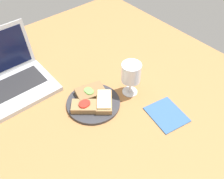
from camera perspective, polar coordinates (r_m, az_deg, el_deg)
The scene contains 8 objects.
wooden_table at distance 106.32cm, azimuth -5.12°, elevation -2.35°, with size 140.00×140.00×3.00cm, color #9E6B3D.
plate at distance 102.11cm, azimuth -4.29°, elevation -3.12°, with size 21.85×21.85×1.19cm, color #333338.
sandwich_with_cucumber at distance 103.77cm, azimuth -4.98°, elevation -0.62°, with size 13.27×10.46×2.99cm.
sandwich_with_tomato at distance 98.70cm, azimuth -6.25°, elevation -3.81°, with size 11.86×11.35×3.09cm.
sandwich_with_cheese at distance 99.61cm, azimuth -1.81°, elevation -2.74°, with size 12.12×12.86×3.28cm.
wine_glass at distance 100.00cm, azimuth 4.38°, elevation 3.63°, with size 7.94×7.94×15.15cm.
laptop at distance 114.80cm, azimuth -22.28°, elevation 2.00°, with size 32.03×27.61×22.68cm.
napkin at distance 100.80cm, azimuth 12.38°, elevation -5.59°, with size 12.47×14.76×0.40cm, color #33598C.
Camera 1 is at (-38.53, -60.93, 79.64)cm, focal length 40.00 mm.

